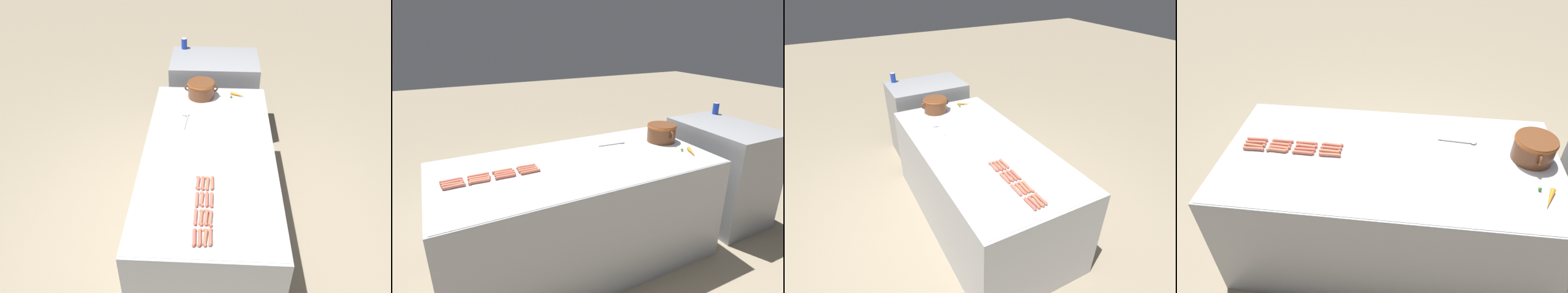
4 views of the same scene
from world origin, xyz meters
The scene contains 23 objects.
ground_plane centered at (0.00, 0.00, 0.00)m, with size 20.00×20.00×0.00m, color gray.
griddle_counter centered at (0.00, 0.00, 0.45)m, with size 1.08×2.21×0.90m.
back_cabinet centered at (0.03, 1.61, 0.50)m, with size 0.98×0.65×1.00m, color #939599.
hot_dog_0 centered at (-0.07, -0.92, 0.91)m, with size 0.03×0.15×0.02m.
hot_dog_1 centered at (-0.07, -0.74, 0.91)m, with size 0.03×0.15×0.02m.
hot_dog_2 centered at (-0.07, -0.57, 0.91)m, with size 0.02×0.15×0.02m.
hot_dog_3 centered at (-0.07, -0.40, 0.91)m, with size 0.03×0.15×0.02m.
hot_dog_4 centered at (-0.04, -0.92, 0.91)m, with size 0.03×0.15×0.02m.
hot_dog_5 centered at (-0.03, -0.74, 0.91)m, with size 0.03×0.15×0.02m.
hot_dog_6 centered at (-0.04, -0.57, 0.91)m, with size 0.03×0.15×0.02m.
hot_dog_7 centered at (-0.03, -0.40, 0.91)m, with size 0.03×0.15×0.02m.
hot_dog_8 centered at (0.00, -0.92, 0.91)m, with size 0.03×0.15×0.02m.
hot_dog_9 centered at (0.00, -0.74, 0.91)m, with size 0.03×0.15×0.02m.
hot_dog_10 centered at (0.00, -0.57, 0.91)m, with size 0.03×0.15×0.02m.
hot_dog_11 centered at (0.00, -0.40, 0.91)m, with size 0.03×0.15×0.02m.
hot_dog_12 centered at (0.03, -0.91, 0.91)m, with size 0.03×0.15×0.02m.
hot_dog_13 centered at (0.03, -0.75, 0.91)m, with size 0.03×0.15×0.02m.
hot_dog_14 centered at (0.03, -0.57, 0.91)m, with size 0.03×0.15×0.02m.
hot_dog_15 centered at (0.03, -0.39, 0.91)m, with size 0.03×0.15×0.02m.
bean_pot centered at (-0.10, 0.91, 0.99)m, with size 0.33×0.27×0.16m.
serving_spoon centered at (-0.22, 0.51, 0.91)m, with size 0.07×0.27×0.02m.
carrot centered at (0.27, 0.93, 0.91)m, with size 0.17×0.10×0.03m.
soda_can centered at (-0.33, 1.86, 1.06)m, with size 0.07×0.07×0.13m.
Camera 1 is at (0.03, -2.67, 2.94)m, focal length 37.65 mm.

